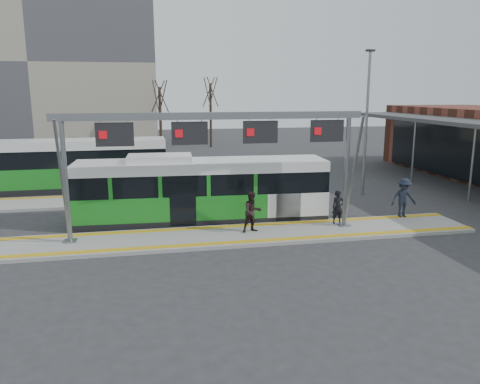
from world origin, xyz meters
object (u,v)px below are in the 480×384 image
(gantry, at_px, (218,138))
(passenger_b, at_px, (252,212))
(hero_bus, at_px, (202,191))
(passenger_a, at_px, (338,207))
(passenger_c, at_px, (403,198))

(gantry, distance_m, passenger_b, 3.58)
(hero_bus, xyz_separation_m, passenger_b, (1.88, -2.78, -0.45))
(hero_bus, distance_m, passenger_a, 6.51)
(hero_bus, bearing_deg, passenger_b, -53.29)
(passenger_a, bearing_deg, gantry, -175.03)
(hero_bus, bearing_deg, passenger_c, -8.27)
(gantry, bearing_deg, passenger_a, 4.12)
(passenger_a, xyz_separation_m, passenger_b, (-4.19, -0.50, 0.12))
(gantry, bearing_deg, hero_bus, 98.30)
(hero_bus, height_order, passenger_b, hero_bus)
(hero_bus, bearing_deg, passenger_a, -17.98)
(passenger_b, bearing_deg, gantry, 163.94)
(passenger_a, relative_size, passenger_c, 0.81)
(passenger_a, bearing_deg, hero_bus, 160.26)
(gantry, distance_m, passenger_a, 6.61)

